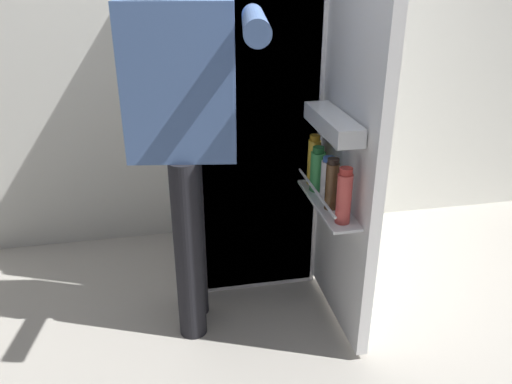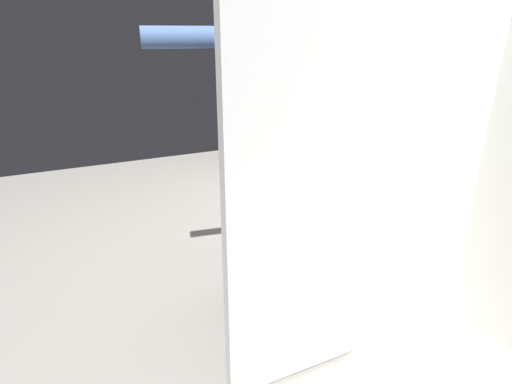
# 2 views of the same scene
# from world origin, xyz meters

# --- Properties ---
(ground_plane) EXTENTS (6.29, 6.29, 0.00)m
(ground_plane) POSITION_xyz_m (0.00, 0.00, 0.00)
(ground_plane) COLOR #B7B2A8
(kitchen_wall) EXTENTS (4.40, 0.10, 2.47)m
(kitchen_wall) POSITION_xyz_m (0.00, 0.96, 1.24)
(kitchen_wall) COLOR silver
(kitchen_wall) RESTS_ON ground_plane
(refrigerator) EXTENTS (0.68, 1.26, 1.69)m
(refrigerator) POSITION_xyz_m (0.02, 0.53, 0.84)
(refrigerator) COLOR white
(refrigerator) RESTS_ON ground_plane
(person) EXTENTS (0.54, 0.77, 1.64)m
(person) POSITION_xyz_m (-0.31, 0.04, 0.98)
(person) COLOR black
(person) RESTS_ON ground_plane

